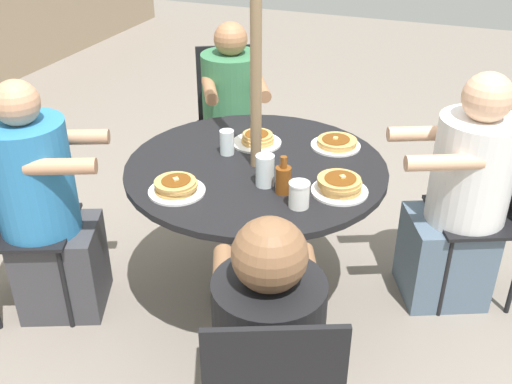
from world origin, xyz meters
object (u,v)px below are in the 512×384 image
at_px(patio_chair_south, 230,115).
at_px(diner_west, 45,213).
at_px(patio_table, 256,190).
at_px(pancake_plate_c, 336,143).
at_px(patio_chair_east, 497,201).
at_px(pancake_plate_a, 340,186).
at_px(diner_south, 233,128).
at_px(syrup_bottle, 283,179).
at_px(drinking_glass_b, 265,170).
at_px(pancake_plate_b, 257,140).
at_px(coffee_cup, 299,195).
at_px(drinking_glass_a, 227,142).
at_px(diner_north, 268,372).
at_px(diner_east, 460,203).
at_px(pancake_plate_d, 176,187).
at_px(patio_chair_west, 7,213).

bearing_deg(patio_chair_south, diner_west, 47.11).
bearing_deg(patio_table, patio_chair_south, 29.39).
bearing_deg(pancake_plate_c, patio_chair_east, -77.95).
height_order(patio_chair_east, pancake_plate_c, patio_chair_east).
height_order(patio_chair_east, pancake_plate_a, patio_chair_east).
bearing_deg(diner_south, syrup_bottle, 93.44).
relative_size(syrup_bottle, drinking_glass_b, 1.20).
xyz_separation_m(pancake_plate_a, syrup_bottle, (-0.08, 0.21, 0.03)).
distance_m(pancake_plate_b, syrup_bottle, 0.48).
xyz_separation_m(diner_west, pancake_plate_b, (0.59, -0.82, 0.25)).
bearing_deg(pancake_plate_c, coffee_cup, 179.97).
height_order(patio_chair_south, diner_west, diner_west).
xyz_separation_m(pancake_plate_c, syrup_bottle, (-0.50, 0.09, 0.04)).
bearing_deg(drinking_glass_a, diner_west, 121.04).
bearing_deg(diner_north, coffee_cup, 75.73).
xyz_separation_m(patio_chair_east, syrup_bottle, (-0.66, 0.85, 0.29)).
bearing_deg(drinking_glass_a, diner_north, -149.92).
xyz_separation_m(pancake_plate_a, pancake_plate_b, (0.31, 0.48, -0.01)).
height_order(diner_south, diner_west, diner_west).
bearing_deg(patio_chair_east, pancake_plate_c, 77.65).
bearing_deg(pancake_plate_a, coffee_cup, 143.76).
relative_size(patio_chair_south, syrup_bottle, 5.83).
bearing_deg(syrup_bottle, pancake_plate_b, 33.71).
bearing_deg(diner_north, patio_chair_south, 93.27).
height_order(patio_chair_south, drinking_glass_a, patio_chair_south).
bearing_deg(diner_east, pancake_plate_a, 112.53).
relative_size(patio_chair_south, diner_south, 0.82).
relative_size(patio_chair_south, drinking_glass_b, 6.97).
distance_m(patio_chair_east, diner_east, 0.18).
relative_size(patio_chair_east, pancake_plate_a, 4.05).
relative_size(pancake_plate_d, drinking_glass_a, 2.05).
bearing_deg(patio_chair_west, drinking_glass_b, 81.03).
relative_size(diner_north, drinking_glass_b, 8.10).
bearing_deg(drinking_glass_a, pancake_plate_a, -106.11).
relative_size(pancake_plate_c, coffee_cup, 2.22).
relative_size(patio_chair_east, pancake_plate_b, 4.05).
relative_size(diner_east, patio_chair_west, 1.24).
bearing_deg(syrup_bottle, coffee_cup, -131.72).
bearing_deg(diner_west, patio_chair_west, -90.00).
xyz_separation_m(diner_east, pancake_plate_c, (-0.09, 0.59, 0.25)).
distance_m(pancake_plate_d, drinking_glass_b, 0.37).
xyz_separation_m(pancake_plate_d, drinking_glass_a, (0.41, -0.05, 0.03)).
height_order(patio_chair_south, coffee_cup, patio_chair_south).
height_order(patio_chair_south, diner_south, diner_south).
height_order(patio_chair_south, pancake_plate_d, patio_chair_south).
relative_size(diner_north, coffee_cup, 10.43).
distance_m(diner_east, pancake_plate_c, 0.65).
bearing_deg(drinking_glass_a, pancake_plate_c, -60.63).
bearing_deg(pancake_plate_d, coffee_cup, -81.44).
bearing_deg(diner_east, diner_west, 89.34).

